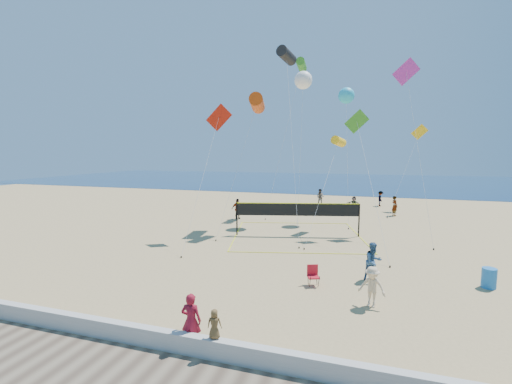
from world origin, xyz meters
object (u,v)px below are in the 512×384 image
(woman, at_px, (191,321))
(volleyball_net, at_px, (297,213))
(camp_chair, at_px, (313,274))
(trash_barrel, at_px, (489,278))

(woman, bearing_deg, volleyball_net, -98.89)
(camp_chair, height_order, volleyball_net, volleyball_net)
(woman, relative_size, trash_barrel, 1.95)
(woman, height_order, trash_barrel, woman)
(woman, height_order, volleyball_net, volleyball_net)
(woman, bearing_deg, trash_barrel, -148.87)
(woman, bearing_deg, camp_chair, -122.12)
(trash_barrel, bearing_deg, woman, -141.86)
(trash_barrel, bearing_deg, volleyball_net, 144.87)
(camp_chair, distance_m, volleyball_net, 9.42)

